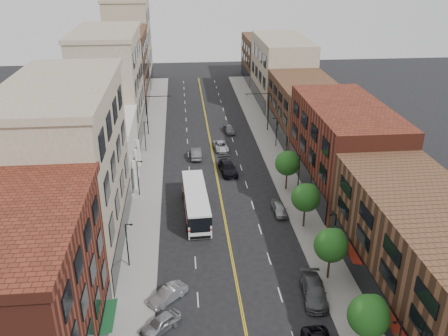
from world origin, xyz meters
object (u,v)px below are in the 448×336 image
object	(u,v)px
car_angle_a	(161,323)
car_lane_c	(229,129)
car_angle_b	(168,294)
car_parked_mid	(314,291)
car_parked_far	(279,208)
car_lane_b	(221,146)
city_bus	(196,201)
car_lane_a	(228,168)
car_lane_behind	(196,153)

from	to	relation	value
car_angle_a	car_lane_c	xyz separation A→B (m)	(11.12, 49.29, 0.02)
car_angle_b	car_parked_mid	size ratio (longest dim) A/B	0.75
car_parked_far	car_lane_b	bearing A→B (deg)	102.57
car_angle_b	car_parked_far	size ratio (longest dim) A/B	1.00
car_parked_mid	city_bus	bearing A→B (deg)	127.31
car_angle_b	car_parked_far	bearing A→B (deg)	95.46
car_angle_a	car_lane_a	size ratio (longest dim) A/B	0.71
car_angle_a	car_parked_mid	bearing A→B (deg)	60.59
car_parked_mid	car_lane_behind	distance (m)	36.61
car_angle_a	car_lane_b	size ratio (longest dim) A/B	0.85
car_lane_behind	car_lane_c	size ratio (longest dim) A/B	1.15
car_angle_a	car_parked_mid	world-z (taller)	car_parked_mid
car_lane_c	car_lane_a	bearing A→B (deg)	-102.48
car_angle_b	car_lane_c	bearing A→B (deg)	124.47
car_angle_b	car_lane_a	size ratio (longest dim) A/B	0.73
city_bus	car_angle_a	size ratio (longest dim) A/B	3.21
car_parked_mid	car_lane_a	bearing A→B (deg)	106.11
car_lane_b	car_lane_behind	bearing A→B (deg)	-150.01
city_bus	car_parked_mid	world-z (taller)	city_bus
car_angle_a	car_angle_b	size ratio (longest dim) A/B	0.97
car_lane_b	car_lane_c	distance (m)	8.41
car_angle_b	car_lane_c	xyz separation A→B (m)	(10.55, 45.46, 0.02)
car_lane_c	car_lane_b	bearing A→B (deg)	-111.30
car_angle_b	city_bus	bearing A→B (deg)	125.91
car_parked_mid	car_lane_behind	xyz separation A→B (m)	(-9.84, 35.26, -0.01)
city_bus	car_lane_c	xyz separation A→B (m)	(7.22, 29.27, -1.19)
car_parked_far	car_lane_b	distance (m)	22.68
car_angle_a	car_parked_mid	xyz separation A→B (m)	(14.49, 2.83, 0.12)
car_parked_mid	car_lane_b	xyz separation A→B (m)	(-5.59, 38.35, -0.14)
car_parked_mid	car_lane_a	xyz separation A→B (m)	(-5.34, 29.08, 0.02)
car_angle_a	car_lane_c	bearing A→B (deg)	126.84
city_bus	car_angle_a	world-z (taller)	city_bus
car_parked_far	car_lane_c	xyz separation A→B (m)	(-3.31, 30.11, 0.00)
city_bus	car_lane_a	world-z (taller)	city_bus
car_angle_a	car_lane_b	bearing A→B (deg)	127.36
car_angle_b	car_lane_c	size ratio (longest dim) A/B	1.00
car_angle_b	car_lane_a	xyz separation A→B (m)	(8.57, 28.08, 0.14)
city_bus	car_angle_a	distance (m)	20.43
city_bus	car_lane_c	bearing A→B (deg)	73.86
city_bus	car_lane_behind	world-z (taller)	city_bus
car_lane_a	car_angle_b	bearing A→B (deg)	-114.14
car_parked_far	car_lane_c	world-z (taller)	car_lane_c
car_parked_far	car_lane_b	size ratio (longest dim) A/B	0.87
city_bus	car_lane_c	size ratio (longest dim) A/B	3.11
car_angle_a	car_parked_far	size ratio (longest dim) A/B	0.97
car_lane_c	car_lane_behind	bearing A→B (deg)	-126.00
car_parked_mid	car_lane_b	bearing A→B (deg)	103.98
city_bus	car_angle_b	bearing A→B (deg)	-103.91
city_bus	car_lane_b	world-z (taller)	city_bus
car_angle_b	car_lane_a	distance (m)	29.36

